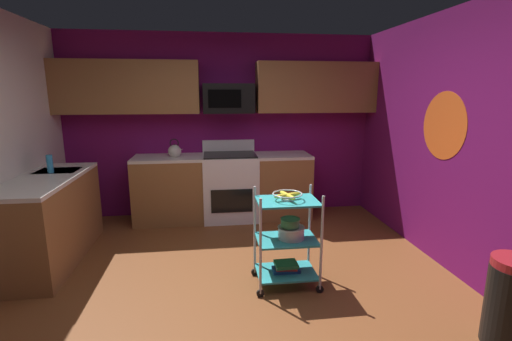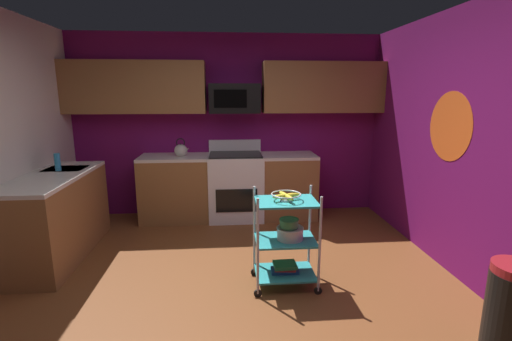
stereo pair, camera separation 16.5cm
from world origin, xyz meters
name	(u,v)px [view 1 (the left image)]	position (x,y,z in m)	size (l,w,h in m)	color
floor	(235,299)	(0.00, 0.00, -0.02)	(4.40, 4.80, 0.04)	brown
wall_back	(222,126)	(0.00, 2.43, 1.30)	(4.52, 0.06, 2.60)	#6B1156
wall_right	(482,148)	(2.23, 0.00, 1.30)	(0.06, 4.80, 2.60)	#6B1156
wall_flower_decal	(444,126)	(2.20, 0.52, 1.45)	(0.70, 0.70, 0.00)	#E5591E
counter_run	(166,198)	(-0.76, 1.66, 0.46)	(3.43, 2.20, 0.92)	brown
oven_range	(230,186)	(0.09, 2.10, 0.48)	(0.76, 0.65, 1.10)	white
upper_cabinets	(220,87)	(-0.02, 2.23, 1.85)	(4.40, 0.33, 0.70)	brown
microwave	(228,98)	(0.09, 2.21, 1.70)	(0.70, 0.39, 0.40)	black
rolling_cart	(287,239)	(0.50, 0.17, 0.45)	(0.62, 0.42, 0.91)	silver
fruit_bowl	(287,195)	(0.50, 0.17, 0.88)	(0.27, 0.27, 0.07)	silver
mixing_bowl_large	(291,232)	(0.54, 0.17, 0.52)	(0.25, 0.25, 0.11)	silver
mixing_bowl_small	(290,222)	(0.53, 0.16, 0.62)	(0.18, 0.18, 0.08)	#387F4C
book_stack	(286,267)	(0.50, 0.17, 0.17)	(0.26, 0.18, 0.09)	#1E4C8C
kettle	(175,151)	(-0.66, 2.10, 1.00)	(0.21, 0.18, 0.26)	beige
dish_soap_bottle	(50,164)	(-1.92, 1.22, 1.02)	(0.06, 0.06, 0.20)	#2D8CBF
trash_can	(512,303)	(1.90, -0.88, 0.33)	(0.34, 0.42, 0.66)	black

